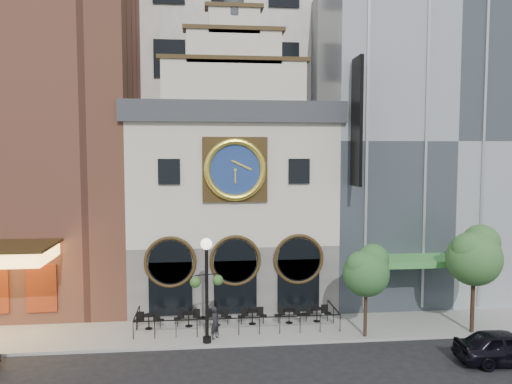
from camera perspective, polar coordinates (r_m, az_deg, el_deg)
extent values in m
plane|color=black|center=(25.48, -1.76, -17.31)|extent=(120.00, 120.00, 0.00)
cube|color=gray|center=(27.79, -2.17, -15.27)|extent=(44.00, 5.00, 0.15)
cube|color=#605E5B|center=(32.48, -2.85, -8.55)|extent=(12.00, 8.00, 4.00)
cube|color=beige|center=(31.71, -2.89, 1.18)|extent=(12.00, 8.00, 7.00)
cube|color=#2D3035|center=(31.75, -2.92, 8.59)|extent=(12.60, 8.60, 1.20)
cube|color=#352510|center=(27.60, -2.42, 2.58)|extent=(3.60, 0.25, 3.60)
cylinder|color=navy|center=(27.46, -2.40, 2.57)|extent=(3.10, 0.12, 3.10)
torus|color=gold|center=(27.38, -2.39, 2.56)|extent=(3.46, 0.36, 3.46)
cylinder|color=#2D3035|center=(29.19, -2.54, 20.35)|extent=(1.10, 1.10, 1.10)
cube|color=brown|center=(35.59, -24.80, 9.19)|extent=(14.00, 12.00, 25.00)
cube|color=gray|center=(36.72, 17.71, 5.32)|extent=(14.00, 12.00, 20.00)
cube|color=#459845|center=(29.52, 17.70, -7.49)|extent=(4.50, 2.40, 0.35)
cube|color=black|center=(27.95, 11.45, 7.85)|extent=(0.18, 1.60, 7.00)
cube|color=silver|center=(44.91, -3.85, 18.00)|extent=(20.00, 16.00, 40.00)
cylinder|color=black|center=(27.77, -12.17, -13.60)|extent=(0.68, 0.68, 0.03)
cylinder|color=black|center=(27.88, -12.16, -14.33)|extent=(0.06, 0.06, 0.72)
cylinder|color=black|center=(27.77, -7.70, -13.54)|extent=(0.68, 0.68, 0.03)
cylinder|color=black|center=(27.88, -7.69, -14.26)|extent=(0.06, 0.06, 0.72)
cylinder|color=black|center=(27.76, -4.51, -13.52)|extent=(0.68, 0.68, 0.03)
cylinder|color=black|center=(27.88, -4.50, -14.24)|extent=(0.06, 0.06, 0.72)
cylinder|color=black|center=(27.88, -0.42, -13.43)|extent=(0.68, 0.68, 0.03)
cylinder|color=black|center=(27.99, -0.42, -14.15)|extent=(0.06, 0.06, 0.72)
cylinder|color=black|center=(28.09, 3.81, -13.30)|extent=(0.68, 0.68, 0.03)
cylinder|color=black|center=(28.21, 3.81, -14.01)|extent=(0.06, 0.06, 0.72)
cylinder|color=black|center=(28.47, 6.98, -13.08)|extent=(0.68, 0.68, 0.03)
cylinder|color=black|center=(28.59, 6.98, -13.78)|extent=(0.06, 0.06, 0.72)
imported|color=black|center=(25.97, 26.67, -15.56)|extent=(4.56, 2.07, 1.52)
imported|color=black|center=(25.93, -4.69, -14.66)|extent=(0.65, 0.71, 1.63)
cylinder|color=black|center=(24.99, -5.65, -11.69)|extent=(0.17, 0.17, 4.72)
cylinder|color=black|center=(25.69, -5.61, -16.45)|extent=(0.42, 0.42, 0.28)
sphere|color=white|center=(24.40, -5.69, -5.93)|extent=(0.57, 0.57, 0.57)
sphere|color=#2D5321|center=(24.66, -6.95, -10.21)|extent=(0.53, 0.53, 0.53)
sphere|color=#2D5321|center=(24.95, -4.39, -10.02)|extent=(0.53, 0.53, 0.53)
cylinder|color=#382619|center=(26.61, 12.39, -13.23)|extent=(0.18, 0.18, 2.52)
sphere|color=#265923|center=(26.08, 12.47, -9.08)|extent=(2.34, 2.34, 2.34)
sphere|color=#265923|center=(26.34, 13.24, -7.55)|extent=(1.62, 1.62, 1.62)
sphere|color=#265923|center=(25.70, 11.84, -8.24)|extent=(1.44, 1.44, 1.44)
cylinder|color=#382619|center=(28.79, 23.50, -11.62)|extent=(0.22, 0.22, 3.01)
sphere|color=#2D5F25|center=(28.25, 23.65, -6.99)|extent=(2.80, 2.80, 2.80)
sphere|color=#2D5F25|center=(28.66, 24.31, -5.33)|extent=(1.94, 1.94, 1.94)
sphere|color=#2D5F25|center=(27.76, 23.13, -6.05)|extent=(1.72, 1.72, 1.72)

